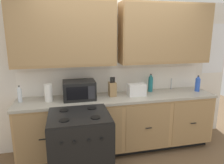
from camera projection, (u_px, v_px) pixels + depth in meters
The scene contains 12 objects.
ground_plane at pixel (124, 159), 3.23m from camera, with size 8.00×8.00×0.00m, color brown.
wall_unit at pixel (116, 49), 3.32m from camera, with size 4.32×0.40×2.44m.
counter_run at pixel (119, 123), 3.40m from camera, with size 3.15×0.64×0.93m.
stove_range at pixel (80, 148), 2.66m from camera, with size 0.76×0.68×0.95m.
microwave at pixel (79, 90), 3.15m from camera, with size 0.48×0.37×0.28m.
toaster at pixel (137, 90), 3.34m from camera, with size 0.28×0.18×0.19m.
knife_block at pixel (112, 89), 3.31m from camera, with size 0.11×0.14×0.31m.
sink_faucet at pixel (171, 84), 3.70m from camera, with size 0.02×0.02×0.20m, color #B2B5BA.
paper_towel_roll at pixel (48, 93), 3.05m from camera, with size 0.12×0.12×0.26m, color white.
bottle_clear at pixel (20, 94), 3.01m from camera, with size 0.06×0.06×0.25m.
bottle_teal at pixel (151, 83), 3.55m from camera, with size 0.08×0.08×0.31m.
bottle_blue at pixel (198, 84), 3.57m from camera, with size 0.08×0.08×0.28m.
Camera 1 is at (-0.82, -2.75, 1.91)m, focal length 33.24 mm.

